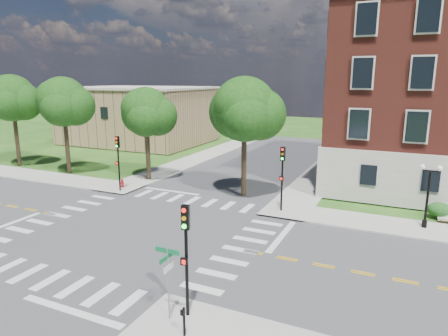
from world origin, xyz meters
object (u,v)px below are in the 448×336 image
at_px(traffic_signal_se, 186,247).
at_px(traffic_signal_nw, 118,156).
at_px(traffic_signal_ne, 282,170).
at_px(push_button_post, 184,320).
at_px(twin_lamp_west, 428,192).
at_px(fire_hydrant, 122,183).
at_px(street_sign_pole, 168,270).

bearing_deg(traffic_signal_se, traffic_signal_nw, 136.73).
height_order(traffic_signal_ne, push_button_post, traffic_signal_ne).
bearing_deg(traffic_signal_ne, traffic_signal_nw, -177.23).
relative_size(traffic_signal_ne, twin_lamp_west, 1.13).
distance_m(push_button_post, fire_hydrant, 22.72).
bearing_deg(street_sign_pole, twin_lamp_west, 58.26).
bearing_deg(push_button_post, traffic_signal_ne, 93.36).
xyz_separation_m(twin_lamp_west, fire_hydrant, (-24.59, -0.33, -2.06)).
relative_size(traffic_signal_se, street_sign_pole, 1.55).
relative_size(traffic_signal_nw, twin_lamp_west, 1.13).
bearing_deg(push_button_post, fire_hydrant, 134.47).
bearing_deg(push_button_post, twin_lamp_west, 62.32).
distance_m(street_sign_pole, fire_hydrant, 21.51).
relative_size(traffic_signal_se, push_button_post, 4.00).
bearing_deg(traffic_signal_nw, twin_lamp_west, 3.30).
xyz_separation_m(traffic_signal_nw, fire_hydrant, (-0.58, 1.06, -2.72)).
bearing_deg(traffic_signal_se, push_button_post, -65.46).
relative_size(traffic_signal_ne, traffic_signal_nw, 1.00).
bearing_deg(push_button_post, street_sign_pole, 146.88).
bearing_deg(street_sign_pole, traffic_signal_se, 45.59).
distance_m(traffic_signal_ne, fire_hydrant, 15.23).
height_order(traffic_signal_se, traffic_signal_ne, same).
xyz_separation_m(traffic_signal_se, traffic_signal_ne, (-0.35, 14.58, 0.00)).
height_order(traffic_signal_se, traffic_signal_nw, same).
xyz_separation_m(traffic_signal_nw, street_sign_pole, (14.22, -14.43, -0.88)).
height_order(traffic_signal_nw, twin_lamp_west, traffic_signal_nw).
relative_size(traffic_signal_ne, fire_hydrant, 6.40).
xyz_separation_m(twin_lamp_west, street_sign_pole, (-9.78, -15.81, -0.21)).
xyz_separation_m(traffic_signal_se, traffic_signal_nw, (-14.75, 13.89, 0.00)).
height_order(traffic_signal_se, twin_lamp_west, traffic_signal_se).
bearing_deg(twin_lamp_west, traffic_signal_nw, -176.70).
height_order(traffic_signal_ne, twin_lamp_west, traffic_signal_ne).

